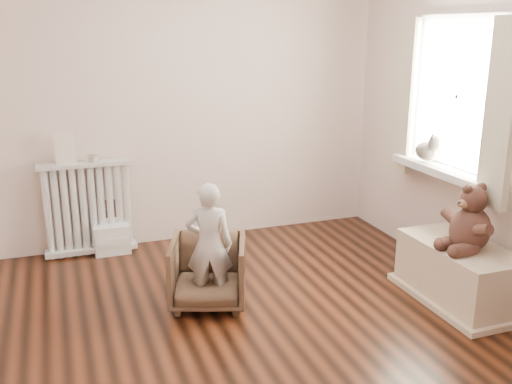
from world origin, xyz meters
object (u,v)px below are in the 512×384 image
object	(u,v)px
armchair	(208,272)
teddy_bear	(471,219)
radiator	(89,212)
plush_cat	(428,150)
toy_vanity	(111,223)
child	(209,245)
toy_bench	(459,275)

from	to	relation	value
armchair	teddy_bear	bearing A→B (deg)	-1.52
radiator	plush_cat	bearing A→B (deg)	-24.06
radiator	toy_vanity	xyz separation A→B (m)	(0.18, -0.03, -0.11)
child	plush_cat	distance (m)	1.98
armchair	toy_vanity	bearing A→B (deg)	133.37
child	teddy_bear	world-z (taller)	child
toy_vanity	armchair	distance (m)	1.38
toy_bench	plush_cat	xyz separation A→B (m)	(0.14, 0.69, 0.80)
armchair	teddy_bear	xyz separation A→B (m)	(1.74, -0.66, 0.42)
plush_cat	toy_vanity	bearing A→B (deg)	160.39
toy_bench	plush_cat	bearing A→B (deg)	78.47
toy_bench	radiator	bearing A→B (deg)	143.29
radiator	toy_bench	xyz separation A→B (m)	(2.50, -1.87, -0.19)
radiator	toy_vanity	world-z (taller)	radiator
toy_vanity	radiator	bearing A→B (deg)	170.41
toy_vanity	child	world-z (taller)	child
toy_vanity	teddy_bear	world-z (taller)	teddy_bear
toy_vanity	plush_cat	distance (m)	2.82
toy_vanity	toy_bench	size ratio (longest dim) A/B	0.53
child	radiator	bearing A→B (deg)	-41.79
armchair	toy_bench	xyz separation A→B (m)	(1.76, -0.57, -0.05)
radiator	armchair	world-z (taller)	radiator
radiator	armchair	bearing A→B (deg)	-60.20
child	toy_bench	bearing A→B (deg)	-177.20
armchair	child	xyz separation A→B (m)	(-0.00, -0.05, 0.23)
armchair	toy_bench	distance (m)	1.85
toy_vanity	teddy_bear	size ratio (longest dim) A/B	1.02
teddy_bear	armchair	bearing A→B (deg)	155.55
toy_bench	plush_cat	world-z (taller)	plush_cat
toy_vanity	teddy_bear	xyz separation A→B (m)	(2.30, -1.92, 0.40)
armchair	child	distance (m)	0.23
armchair	child	bearing A→B (deg)	-70.66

